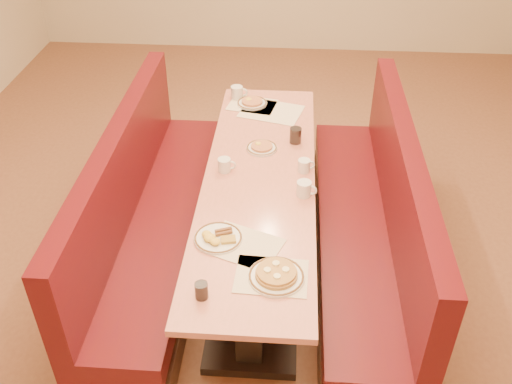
# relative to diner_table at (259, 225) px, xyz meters

# --- Properties ---
(ground) EXTENTS (8.00, 8.00, 0.00)m
(ground) POSITION_rel_diner_table_xyz_m (0.00, 0.00, -0.37)
(ground) COLOR #9E6647
(ground) RESTS_ON ground
(diner_table) EXTENTS (0.70, 2.50, 0.75)m
(diner_table) POSITION_rel_diner_table_xyz_m (0.00, 0.00, 0.00)
(diner_table) COLOR black
(diner_table) RESTS_ON ground
(booth_left) EXTENTS (0.55, 2.50, 1.05)m
(booth_left) POSITION_rel_diner_table_xyz_m (-0.73, 0.00, -0.01)
(booth_left) COLOR #4C3326
(booth_left) RESTS_ON ground
(booth_right) EXTENTS (0.55, 2.50, 1.05)m
(booth_right) POSITION_rel_diner_table_xyz_m (0.73, 0.00, -0.01)
(booth_right) COLOR #4C3326
(booth_right) RESTS_ON ground
(placemat_near_left) EXTENTS (0.46, 0.41, 0.00)m
(placemat_near_left) POSITION_rel_diner_table_xyz_m (-0.04, -0.64, 0.38)
(placemat_near_left) COLOR #FFE9C7
(placemat_near_left) RESTS_ON diner_table
(placemat_near_right) EXTENTS (0.38, 0.29, 0.00)m
(placemat_near_right) POSITION_rel_diner_table_xyz_m (0.12, -0.86, 0.38)
(placemat_near_right) COLOR #FFE9C7
(placemat_near_right) RESTS_ON diner_table
(placemat_far_left) EXTENTS (0.40, 0.33, 0.00)m
(placemat_far_left) POSITION_rel_diner_table_xyz_m (-0.12, 0.98, 0.38)
(placemat_far_left) COLOR #FFE9C7
(placemat_far_left) RESTS_ON diner_table
(placemat_far_right) EXTENTS (0.51, 0.44, 0.00)m
(placemat_far_right) POSITION_rel_diner_table_xyz_m (0.03, 0.89, 0.38)
(placemat_far_right) COLOR #FFE9C7
(placemat_far_right) RESTS_ON diner_table
(pancake_plate) EXTENTS (0.29, 0.29, 0.06)m
(pancake_plate) POSITION_rel_diner_table_xyz_m (0.14, -0.87, 0.40)
(pancake_plate) COLOR silver
(pancake_plate) RESTS_ON diner_table
(eggs_plate) EXTENTS (0.27, 0.27, 0.05)m
(eggs_plate) POSITION_rel_diner_table_xyz_m (-0.19, -0.60, 0.39)
(eggs_plate) COLOR silver
(eggs_plate) RESTS_ON diner_table
(extra_plate_mid) EXTENTS (0.21, 0.21, 0.04)m
(extra_plate_mid) POSITION_rel_diner_table_xyz_m (-0.01, 0.35, 0.39)
(extra_plate_mid) COLOR silver
(extra_plate_mid) RESTS_ON diner_table
(extra_plate_far) EXTENTS (0.23, 0.23, 0.05)m
(extra_plate_far) POSITION_rel_diner_table_xyz_m (-0.12, 1.00, 0.39)
(extra_plate_far) COLOR silver
(extra_plate_far) RESTS_ON diner_table
(coffee_mug_a) EXTENTS (0.13, 0.09, 0.10)m
(coffee_mug_a) POSITION_rel_diner_table_xyz_m (0.28, -0.16, 0.43)
(coffee_mug_a) COLOR silver
(coffee_mug_a) RESTS_ON diner_table
(coffee_mug_b) EXTENTS (0.12, 0.08, 0.09)m
(coffee_mug_b) POSITION_rel_diner_table_xyz_m (-0.22, 0.07, 0.42)
(coffee_mug_b) COLOR silver
(coffee_mug_b) RESTS_ON diner_table
(coffee_mug_c) EXTENTS (0.11, 0.08, 0.08)m
(coffee_mug_c) POSITION_rel_diner_table_xyz_m (0.28, 0.10, 0.42)
(coffee_mug_c) COLOR silver
(coffee_mug_c) RESTS_ON diner_table
(coffee_mug_d) EXTENTS (0.13, 0.09, 0.10)m
(coffee_mug_d) POSITION_rel_diner_table_xyz_m (-0.24, 1.09, 0.43)
(coffee_mug_d) COLOR silver
(coffee_mug_d) RESTS_ON diner_table
(soda_tumbler_near) EXTENTS (0.06, 0.06, 0.09)m
(soda_tumbler_near) POSITION_rel_diner_table_xyz_m (-0.21, -1.03, 0.42)
(soda_tumbler_near) COLOR black
(soda_tumbler_near) RESTS_ON diner_table
(soda_tumbler_mid) EXTENTS (0.08, 0.08, 0.11)m
(soda_tumbler_mid) POSITION_rel_diner_table_xyz_m (0.22, 0.46, 0.43)
(soda_tumbler_mid) COLOR black
(soda_tumbler_mid) RESTS_ON diner_table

